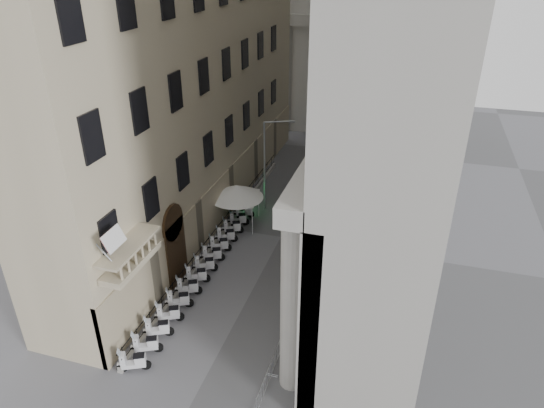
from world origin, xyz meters
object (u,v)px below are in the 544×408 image
(scooter_0, at_px, (135,370))
(pedestrian_a, at_px, (293,206))
(security_tent, at_px, (239,193))
(info_kiosk, at_px, (242,200))
(pedestrian_b, at_px, (346,168))
(street_lamp, at_px, (268,159))

(scooter_0, height_order, pedestrian_a, pedestrian_a)
(security_tent, relative_size, info_kiosk, 2.00)
(pedestrian_b, bearing_deg, street_lamp, 58.86)
(info_kiosk, bearing_deg, pedestrian_a, -6.02)
(info_kiosk, height_order, pedestrian_a, info_kiosk)
(scooter_0, relative_size, security_tent, 0.36)
(info_kiosk, relative_size, pedestrian_a, 1.12)
(security_tent, bearing_deg, street_lamp, 67.45)
(security_tent, height_order, info_kiosk, security_tent)
(scooter_0, distance_m, security_tent, 15.83)
(security_tent, relative_size, street_lamp, 0.54)
(info_kiosk, bearing_deg, street_lamp, 16.37)
(security_tent, xyz_separation_m, pedestrian_b, (6.56, 11.51, -1.89))
(info_kiosk, xyz_separation_m, pedestrian_a, (4.22, 0.33, -0.12))
(pedestrian_b, bearing_deg, info_kiosk, 53.35)
(street_lamp, xyz_separation_m, pedestrian_b, (5.21, 8.25, -3.58))
(street_lamp, bearing_deg, info_kiosk, -177.06)
(pedestrian_a, bearing_deg, scooter_0, 83.63)
(scooter_0, relative_size, pedestrian_a, 0.82)
(scooter_0, bearing_deg, info_kiosk, -23.64)
(street_lamp, height_order, info_kiosk, street_lamp)
(pedestrian_b, bearing_deg, scooter_0, 77.37)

